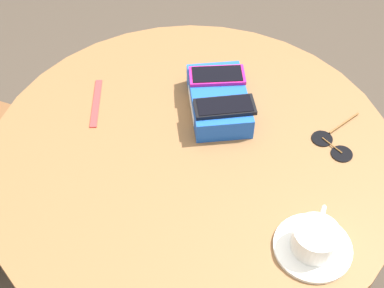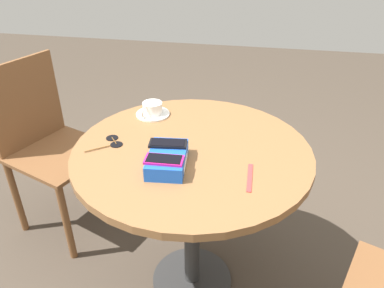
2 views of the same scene
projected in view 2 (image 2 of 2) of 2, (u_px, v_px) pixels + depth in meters
The scene contains 10 objects.
ground_plane at pixel (192, 280), 1.82m from camera, with size 8.00×8.00×0.00m, color #42382D.
round_table at pixel (192, 174), 1.50m from camera, with size 0.92×0.92×0.75m.
phone_box at pixel (167, 159), 1.32m from camera, with size 0.22×0.15×0.05m.
phone_magenta at pixel (164, 160), 1.26m from camera, with size 0.07×0.13×0.01m.
phone_black at pixel (168, 143), 1.35m from camera, with size 0.08×0.14×0.01m.
saucer at pixel (153, 114), 1.68m from camera, with size 0.15×0.15×0.01m, color white.
coffee_cup at pixel (152, 108), 1.66m from camera, with size 0.12×0.09×0.06m.
lanyard_strap at pixel (250, 178), 1.27m from camera, with size 0.16×0.02×0.00m, color red.
sunglasses at pixel (113, 142), 1.47m from camera, with size 0.15×0.12×0.01m.
chair_far_side at pixel (51, 146), 1.96m from camera, with size 0.55×0.55×0.93m.
Camera 2 is at (-1.20, -0.23, 1.50)m, focal length 35.00 mm.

